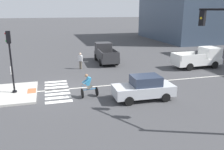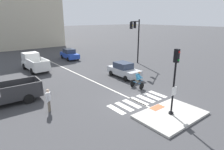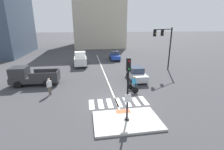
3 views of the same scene
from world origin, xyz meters
name	(u,v)px [view 1 (image 1 of 3)]	position (x,y,z in m)	size (l,w,h in m)	color
ground_plane	(57,91)	(0.00, 0.00, 0.00)	(300.00, 300.00, 0.00)	#3D3D3F
traffic_island	(15,93)	(0.00, -2.94, 0.07)	(4.64, 3.04, 0.15)	#B2AFA8
tactile_pad_front	(32,91)	(0.00, -1.77, 0.15)	(1.10, 0.60, 0.01)	#DB5B38
signal_pole	(10,56)	(0.00, -2.95, 2.79)	(0.44, 0.38, 4.37)	black
crosswalk_stripe_a	(56,82)	(-2.33, 0.04, 0.00)	(0.44, 1.80, 0.01)	silver
crosswalk_stripe_b	(56,84)	(-1.55, 0.04, 0.00)	(0.44, 1.80, 0.01)	silver
crosswalk_stripe_c	(57,87)	(-0.78, 0.04, 0.00)	(0.44, 1.80, 0.01)	silver
crosswalk_stripe_d	(57,91)	(0.00, 0.04, 0.00)	(0.44, 1.80, 0.01)	silver
crosswalk_stripe_e	(58,94)	(0.78, 0.04, 0.00)	(0.44, 1.80, 0.01)	silver
crosswalk_stripe_f	(58,98)	(1.55, 0.04, 0.00)	(0.44, 1.80, 0.01)	silver
crosswalk_stripe_g	(59,102)	(2.33, 0.04, 0.00)	(0.44, 1.80, 0.01)	silver
lane_centre_line	(174,80)	(-0.17, 10.00, 0.00)	(0.14, 28.00, 0.01)	silver
building_corner_right	(197,0)	(-25.21, 28.57, 7.49)	(18.87, 17.27, 14.95)	#3D4C60
car_silver_eastbound_mid	(144,88)	(3.36, 5.65, 0.81)	(1.91, 4.14, 1.64)	silver
pickup_truck_charcoal_cross_left	(105,53)	(-8.81, 5.96, 0.98)	(5.16, 2.19, 2.08)	#2D2D30
pickup_truck_white_westbound_distant	(200,58)	(-3.56, 14.90, 0.98)	(2.19, 5.16, 2.08)	white
cyclist	(89,85)	(1.96, 2.11, 0.87)	(0.79, 1.16, 1.68)	black
pedestrian_at_curb_left	(80,59)	(-6.20, 2.73, 0.98)	(0.41, 0.42, 1.67)	#6B6051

